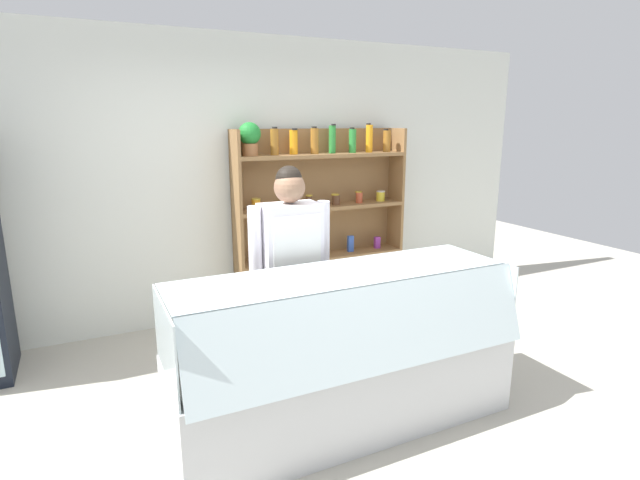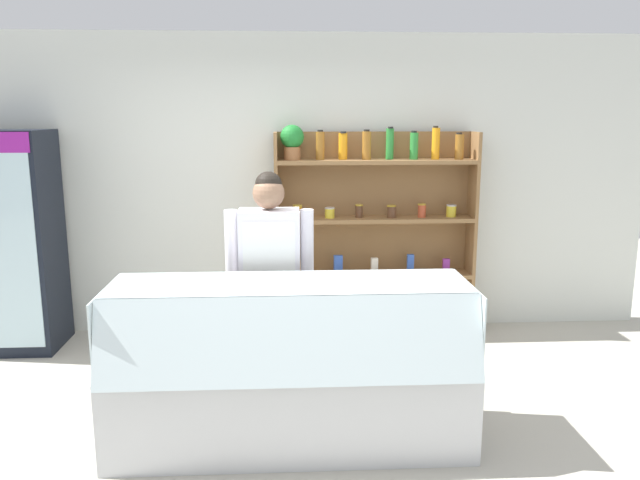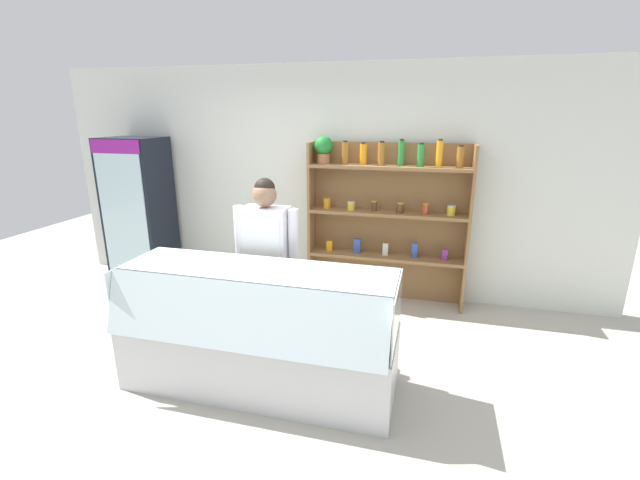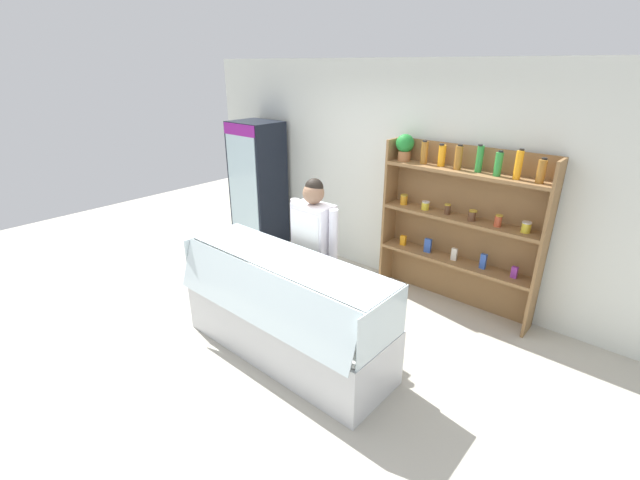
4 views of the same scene
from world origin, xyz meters
name	(u,v)px [view 3 (image 3 of 4)]	position (x,y,z in m)	size (l,w,h in m)	color
ground_plane	(260,378)	(0.00, 0.00, 0.00)	(12.00, 12.00, 0.00)	#B7B2A3
back_wall	(322,182)	(0.00, 2.09, 1.35)	(6.80, 0.10, 2.70)	silver
drinks_fridge	(140,212)	(-2.29, 1.66, 0.93)	(0.70, 0.60, 1.87)	black
shelving_unit	(384,212)	(0.78, 1.89, 1.06)	(1.79, 0.29, 1.90)	olive
deli_display_case	(259,351)	(0.04, -0.08, 0.31)	(2.17, 0.78, 1.01)	silver
shop_clerk	(266,253)	(-0.09, 0.47, 0.96)	(0.60, 0.25, 1.62)	#4C4233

